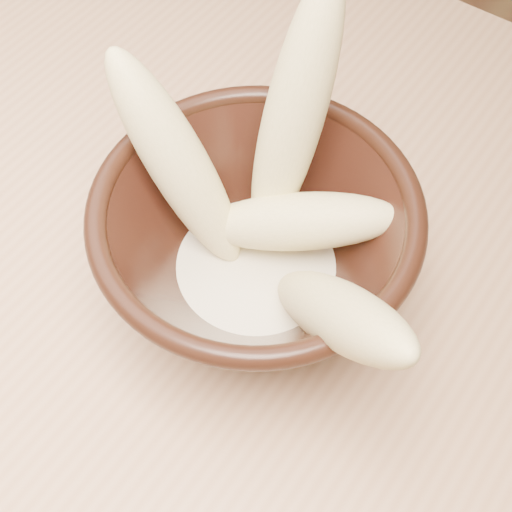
# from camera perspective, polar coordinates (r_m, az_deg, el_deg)

# --- Properties ---
(table) EXTENTS (1.20, 0.80, 0.75)m
(table) POSITION_cam_1_polar(r_m,az_deg,el_deg) (0.70, -3.34, -0.78)
(table) COLOR tan
(table) RESTS_ON ground
(bowl) EXTENTS (0.24, 0.24, 0.13)m
(bowl) POSITION_cam_1_polar(r_m,az_deg,el_deg) (0.53, 0.00, 0.64)
(bowl) COLOR black
(bowl) RESTS_ON table
(milk_puddle) EXTENTS (0.13, 0.13, 0.02)m
(milk_puddle) POSITION_cam_1_polar(r_m,az_deg,el_deg) (0.56, 0.00, -1.14)
(milk_puddle) COLOR beige
(milk_puddle) RESTS_ON bowl
(banana_upright) EXTENTS (0.05, 0.12, 0.22)m
(banana_upright) POSITION_cam_1_polar(r_m,az_deg,el_deg) (0.51, 3.05, 11.08)
(banana_upright) COLOR #D1C47B
(banana_upright) RESTS_ON bowl
(banana_left) EXTENTS (0.14, 0.06, 0.18)m
(banana_left) POSITION_cam_1_polar(r_m,az_deg,el_deg) (0.52, -6.29, 7.43)
(banana_left) COLOR #D1C47B
(banana_left) RESTS_ON bowl
(banana_right) EXTENTS (0.17, 0.12, 0.17)m
(banana_right) POSITION_cam_1_polar(r_m,az_deg,el_deg) (0.46, 6.52, -4.60)
(banana_right) COLOR #D1C47B
(banana_right) RESTS_ON bowl
(banana_across) EXTENTS (0.16, 0.11, 0.08)m
(banana_across) POSITION_cam_1_polar(r_m,az_deg,el_deg) (0.53, 3.47, 2.77)
(banana_across) COLOR #D1C47B
(banana_across) RESTS_ON bowl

